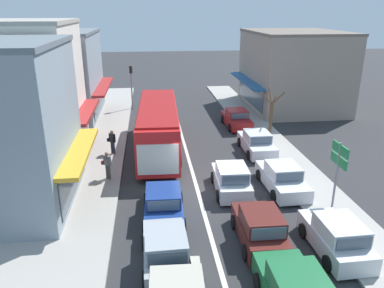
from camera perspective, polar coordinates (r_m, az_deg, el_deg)
The scene contains 21 objects.
ground_plane at distance 20.05m, azimuth 0.98°, elevation -7.50°, with size 140.00×140.00×0.00m, color #2D2D30.
lane_centre_line at distance 23.64m, azimuth -0.31°, elevation -3.05°, with size 0.20×28.00×0.01m, color silver.
sidewalk_left at distance 25.72m, azimuth -16.06°, elevation -1.76°, with size 5.20×44.00×0.14m, color #A39E96.
kerb_right at distance 26.78m, azimuth 12.51°, elevation -0.60°, with size 2.80×44.00×0.12m, color #A39E96.
shopfront_mid_block at distance 26.77m, azimuth -23.66°, elevation 7.64°, with size 7.14×7.28×8.60m.
shopfront_far_end at distance 35.06m, azimuth -19.71°, elevation 9.78°, with size 7.68×9.21×7.49m.
building_right_far at distance 38.05m, azimuth 15.07°, elevation 10.83°, with size 9.16×10.41×7.29m.
city_bus at distance 25.30m, azimuth -5.18°, elevation 2.96°, with size 3.02×10.94×3.23m.
sedan_adjacent_lane_lead at distance 17.65m, azimuth -4.35°, elevation -9.22°, with size 2.00×4.25×1.47m.
hatchback_behind_bus_mid at distance 20.01m, azimuth 6.00°, elevation -5.41°, with size 1.94×3.77×1.54m.
hatchback_queue_far_back at distance 16.07m, azimuth 10.27°, elevation -12.50°, with size 1.88×3.73×1.54m.
hatchback_queue_gap_filler at distance 14.63m, azimuth -4.03°, elevation -15.82°, with size 1.86×3.72×1.54m.
parked_hatchback_kerb_front at distance 16.33m, azimuth 21.13°, elevation -13.08°, with size 1.86×3.73×1.54m.
parked_sedan_kerb_second at distance 20.76m, azimuth 13.56°, elevation -5.07°, with size 1.95×4.23×1.47m.
parked_sedan_kerb_third at distance 25.73m, azimuth 9.82°, elevation 0.17°, with size 1.90×4.20×1.47m.
parked_sedan_kerb_rear at distance 31.16m, azimuth 6.79°, elevation 3.83°, with size 1.99×4.25×1.47m.
traffic_light_downstreet at distance 36.33m, azimuth -9.24°, elevation 9.58°, with size 0.33×0.24×4.20m.
directional_road_sign at distance 18.27m, azimuth 21.45°, elevation -2.49°, with size 0.10×1.40×3.60m.
street_tree_right at distance 27.27m, azimuth 11.93°, elevation 3.85°, with size 1.77×1.70×3.94m.
pedestrian_with_handbag_near at distance 25.14m, azimuth -12.07°, elevation 0.52°, with size 0.60×0.50×1.63m.
pedestrian_browsing_midblock at distance 21.51m, azimuth -12.79°, elevation -2.92°, with size 0.60×0.50×1.63m.
Camera 1 is at (-2.41, -17.63, 9.25)m, focal length 35.00 mm.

